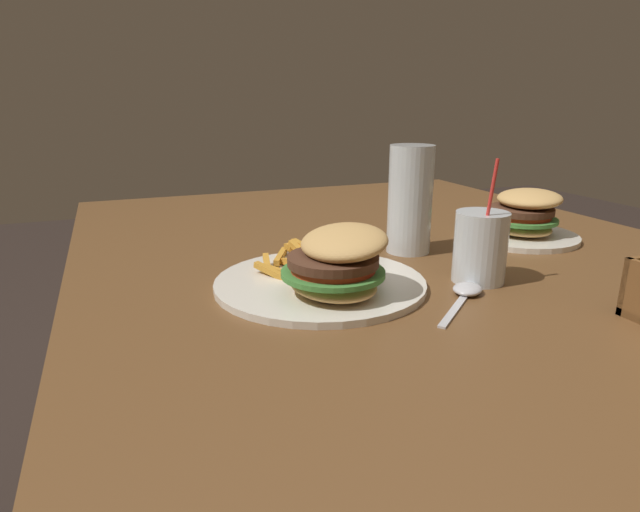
% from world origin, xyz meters
% --- Properties ---
extents(dining_table, '(1.46, 1.10, 0.72)m').
position_xyz_m(dining_table, '(0.00, 0.00, 0.61)').
color(dining_table, brown).
rests_on(dining_table, ground_plane).
extents(meal_plate_near, '(0.31, 0.31, 0.11)m').
position_xyz_m(meal_plate_near, '(0.12, -0.20, 0.75)').
color(meal_plate_near, silver).
rests_on(meal_plate_near, dining_table).
extents(beer_glass, '(0.08, 0.08, 0.19)m').
position_xyz_m(beer_glass, '(-0.02, 0.02, 0.80)').
color(beer_glass, silver).
rests_on(beer_glass, dining_table).
extents(juice_glass, '(0.08, 0.08, 0.18)m').
position_xyz_m(juice_glass, '(0.16, 0.03, 0.76)').
color(juice_glass, silver).
rests_on(juice_glass, dining_table).
extents(spoon, '(0.12, 0.14, 0.01)m').
position_xyz_m(spoon, '(0.20, -0.02, 0.72)').
color(spoon, silver).
rests_on(spoon, dining_table).
extents(meal_plate_far, '(0.22, 0.22, 0.10)m').
position_xyz_m(meal_plate_far, '(-0.02, 0.27, 0.75)').
color(meal_plate_far, silver).
rests_on(meal_plate_far, dining_table).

